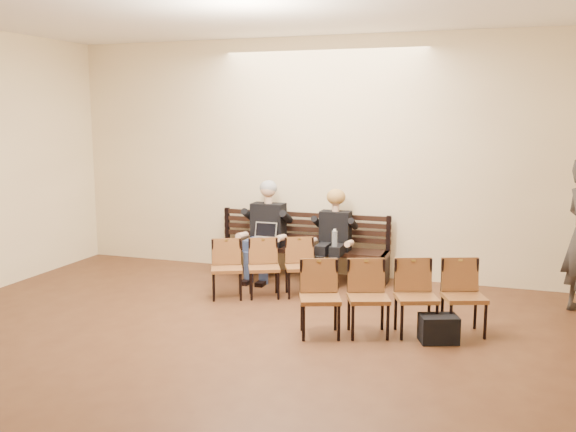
% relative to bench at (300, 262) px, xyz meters
% --- Properties ---
extents(ground, '(10.00, 10.00, 0.00)m').
position_rel_bench_xyz_m(ground, '(0.24, -4.65, -0.23)').
color(ground, brown).
rests_on(ground, ground).
extents(room_walls, '(8.02, 10.01, 3.51)m').
position_rel_bench_xyz_m(room_walls, '(0.24, -3.86, 2.31)').
color(room_walls, '#FBE6B4').
rests_on(room_walls, ground).
extents(bench, '(2.60, 0.90, 0.45)m').
position_rel_bench_xyz_m(bench, '(0.00, 0.00, 0.00)').
color(bench, black).
rests_on(bench, ground).
extents(seated_man, '(0.60, 0.83, 1.44)m').
position_rel_bench_xyz_m(seated_man, '(-0.49, -0.12, 0.49)').
color(seated_man, black).
rests_on(seated_man, ground).
extents(seated_woman, '(0.53, 0.74, 1.24)m').
position_rel_bench_xyz_m(seated_woman, '(0.54, -0.12, 0.40)').
color(seated_woman, black).
rests_on(seated_woman, ground).
extents(laptop, '(0.38, 0.32, 0.24)m').
position_rel_bench_xyz_m(laptop, '(-0.46, -0.35, 0.35)').
color(laptop, silver).
rests_on(laptop, bench).
extents(water_bottle, '(0.08, 0.08, 0.25)m').
position_rel_bench_xyz_m(water_bottle, '(0.62, -0.41, 0.35)').
color(water_bottle, silver).
rests_on(water_bottle, bench).
extents(bag, '(0.46, 0.39, 0.29)m').
position_rel_bench_xyz_m(bag, '(2.22, -2.14, -0.08)').
color(bag, black).
rests_on(bag, ground).
extents(chair_row_front, '(1.42, 0.96, 0.77)m').
position_rel_bench_xyz_m(chair_row_front, '(-0.14, -1.13, 0.16)').
color(chair_row_front, brown).
rests_on(chair_row_front, ground).
extents(chair_row_back, '(2.03, 1.12, 0.82)m').
position_rel_bench_xyz_m(chair_row_back, '(1.71, -2.07, 0.19)').
color(chair_row_back, brown).
rests_on(chair_row_back, ground).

